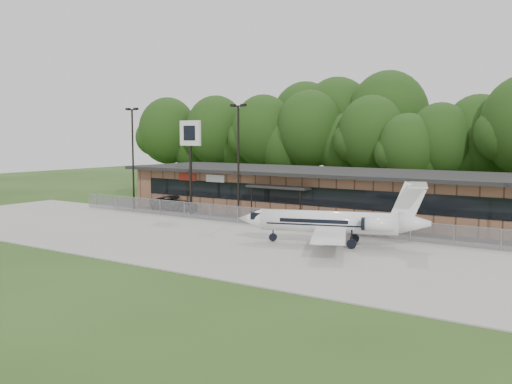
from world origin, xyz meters
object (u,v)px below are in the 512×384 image
Objects in this scene: suv at (176,203)px; pole_sign at (190,143)px; terminal at (328,192)px; business_jet at (336,223)px.

pole_sign is at bearing -124.38° from suv.
pole_sign reaches higher than terminal.
business_jet is 22.85m from suv.
suv is 7.25m from pole_sign.
suv is at bearing 141.40° from business_jet.
suv is (-14.24, -5.31, -1.44)m from terminal.
pole_sign reaches higher than business_jet.
suv is 0.59× the size of pole_sign.
terminal is at bearing 33.29° from pole_sign.
suv is (-21.45, 7.81, -0.87)m from business_jet.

